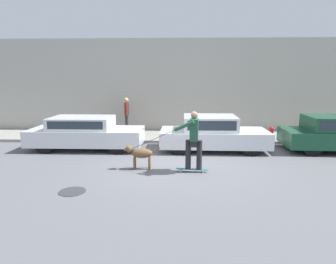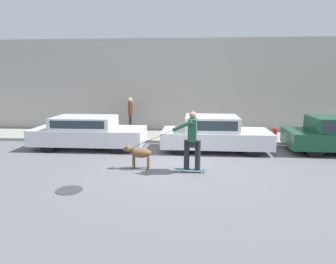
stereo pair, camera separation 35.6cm
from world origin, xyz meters
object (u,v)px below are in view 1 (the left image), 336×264
(parked_car_0, at_px, (86,133))
(parked_car_1, at_px, (213,134))
(dog, at_px, (140,154))
(skateboarder, at_px, (193,138))
(pedestrian_with_bag, at_px, (127,113))
(fire_hydrant, at_px, (271,136))

(parked_car_0, height_order, parked_car_1, parked_car_1)
(parked_car_0, bearing_deg, dog, -45.95)
(parked_car_1, bearing_deg, skateboarder, -106.74)
(skateboarder, bearing_deg, pedestrian_with_bag, -57.16)
(parked_car_1, relative_size, fire_hydrant, 5.13)
(skateboarder, xyz_separation_m, fire_hydrant, (3.23, 3.47, -0.59))
(dog, xyz_separation_m, pedestrian_with_bag, (-1.33, 5.32, 0.56))
(pedestrian_with_bag, height_order, fire_hydrant, pedestrian_with_bag)
(parked_car_0, xyz_separation_m, pedestrian_with_bag, (1.07, 2.85, 0.42))
(parked_car_0, bearing_deg, pedestrian_with_bag, 69.33)
(parked_car_0, bearing_deg, fire_hydrant, 6.00)
(parked_car_1, height_order, dog, parked_car_1)
(fire_hydrant, bearing_deg, parked_car_1, -162.03)
(dog, distance_m, pedestrian_with_bag, 5.51)
(dog, relative_size, skateboarder, 0.46)
(parked_car_1, distance_m, pedestrian_with_bag, 4.71)
(dog, bearing_deg, parked_car_0, -48.35)
(parked_car_0, distance_m, pedestrian_with_bag, 3.07)
(dog, distance_m, skateboarder, 1.66)
(parked_car_0, bearing_deg, skateboarder, -34.46)
(parked_car_1, relative_size, skateboarder, 1.72)
(skateboarder, height_order, pedestrian_with_bag, pedestrian_with_bag)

